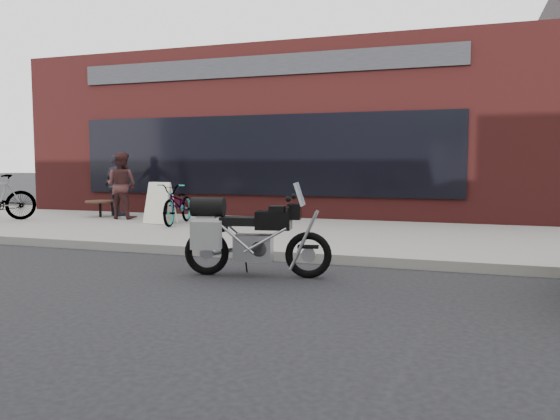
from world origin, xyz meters
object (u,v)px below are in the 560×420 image
(sandwich_sign, at_px, (160,203))
(cafe_patron_left, at_px, (121,186))
(cafe_table, at_px, (100,202))
(bicycle_front, at_px, (179,204))
(motorcycle, at_px, (247,236))
(cafe_patron_right, at_px, (117,185))

(sandwich_sign, height_order, cafe_patron_left, cafe_patron_left)
(cafe_table, relative_size, cafe_patron_left, 0.44)
(bicycle_front, distance_m, sandwich_sign, 0.47)
(motorcycle, bearing_deg, sandwich_sign, 122.84)
(motorcycle, relative_size, sandwich_sign, 2.14)
(bicycle_front, xyz_separation_m, cafe_patron_left, (-1.88, 0.57, 0.36))
(sandwich_sign, bearing_deg, motorcycle, -40.76)
(cafe_table, bearing_deg, sandwich_sign, -19.24)
(cafe_table, distance_m, cafe_patron_right, 0.60)
(cafe_patron_left, bearing_deg, cafe_table, -16.68)
(sandwich_sign, xyz_separation_m, cafe_patron_left, (-1.41, 0.56, 0.35))
(sandwich_sign, relative_size, cafe_patron_left, 0.57)
(motorcycle, relative_size, cafe_patron_right, 1.27)
(bicycle_front, bearing_deg, cafe_patron_left, 153.49)
(sandwich_sign, height_order, cafe_patron_right, cafe_patron_right)
(cafe_table, bearing_deg, bicycle_front, -16.13)
(motorcycle, distance_m, sandwich_sign, 5.54)
(motorcycle, xyz_separation_m, cafe_patron_left, (-5.18, 4.62, 0.41))
(motorcycle, bearing_deg, bicycle_front, 119.09)
(bicycle_front, relative_size, cafe_patron_left, 1.06)
(bicycle_front, xyz_separation_m, cafe_patron_right, (-2.42, 1.14, 0.33))
(sandwich_sign, bearing_deg, cafe_patron_right, 156.26)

